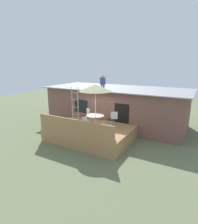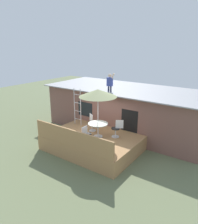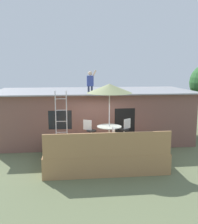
{
  "view_description": "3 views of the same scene",
  "coord_description": "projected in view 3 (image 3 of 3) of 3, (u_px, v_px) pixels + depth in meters",
  "views": [
    {
      "loc": [
        5.65,
        -8.98,
        4.41
      ],
      "look_at": [
        0.06,
        0.87,
        1.52
      ],
      "focal_mm": 29.72,
      "sensor_mm": 36.0,
      "label": 1
    },
    {
      "loc": [
        6.44,
        -8.5,
        5.5
      ],
      "look_at": [
        -0.09,
        0.67,
        1.92
      ],
      "focal_mm": 34.84,
      "sensor_mm": 36.0,
      "label": 2
    },
    {
      "loc": [
        -1.38,
        -10.92,
        4.05
      ],
      "look_at": [
        -0.08,
        0.53,
        2.08
      ],
      "focal_mm": 42.94,
      "sensor_mm": 36.0,
      "label": 3
    }
  ],
  "objects": [
    {
      "name": "patio_umbrella",
      "position": [
        109.0,
        88.0,
        11.07
      ],
      "size": [
        1.9,
        1.9,
        2.54
      ],
      "color": "silver",
      "rests_on": "deck"
    },
    {
      "name": "patio_chair_right",
      "position": [
        125.0,
        129.0,
        12.02
      ],
      "size": [
        0.56,
        0.46,
        0.92
      ],
      "rotation": [
        0.0,
        0.0,
        -2.54
      ],
      "color": "silver",
      "rests_on": "deck"
    },
    {
      "name": "deck",
      "position": [
        102.0,
        153.0,
        11.46
      ],
      "size": [
        4.79,
        3.48,
        0.8
      ],
      "primitive_type": "cube",
      "color": "#A87A4C",
      "rests_on": "ground"
    },
    {
      "name": "step_ladder",
      "position": [
        61.0,
        116.0,
        11.79
      ],
      "size": [
        0.52,
        0.04,
        2.2
      ],
      "color": "silver",
      "rests_on": "deck"
    },
    {
      "name": "person_figure",
      "position": [
        90.0,
        80.0,
        12.98
      ],
      "size": [
        0.47,
        0.2,
        1.11
      ],
      "color": "#33384C",
      "rests_on": "house"
    },
    {
      "name": "house",
      "position": [
        94.0,
        115.0,
        14.82
      ],
      "size": [
        10.5,
        4.5,
        2.77
      ],
      "color": "brown",
      "rests_on": "ground"
    },
    {
      "name": "patio_table",
      "position": [
        109.0,
        130.0,
        11.36
      ],
      "size": [
        1.04,
        1.04,
        0.74
      ],
      "color": "silver",
      "rests_on": "deck"
    },
    {
      "name": "deck_railing",
      "position": [
        108.0,
        145.0,
        9.67
      ],
      "size": [
        4.69,
        0.08,
        0.9
      ],
      "primitive_type": "cube",
      "color": "#A87A4C",
      "rests_on": "deck"
    },
    {
      "name": "ground_plane",
      "position": [
        102.0,
        162.0,
        11.53
      ],
      "size": [
        40.0,
        40.0,
        0.0
      ],
      "primitive_type": "plane",
      "color": "#66704C"
    },
    {
      "name": "patio_chair_left",
      "position": [
        90.0,
        131.0,
        11.79
      ],
      "size": [
        0.57,
        0.45,
        0.92
      ],
      "rotation": [
        0.0,
        0.0,
        -0.58
      ],
      "color": "silver",
      "rests_on": "deck"
    },
    {
      "name": "patio_chair_near",
      "position": [
        113.0,
        139.0,
        10.42
      ],
      "size": [
        0.44,
        0.62,
        0.92
      ],
      "rotation": [
        0.0,
        0.0,
        1.57
      ],
      "color": "silver",
      "rests_on": "deck"
    }
  ]
}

